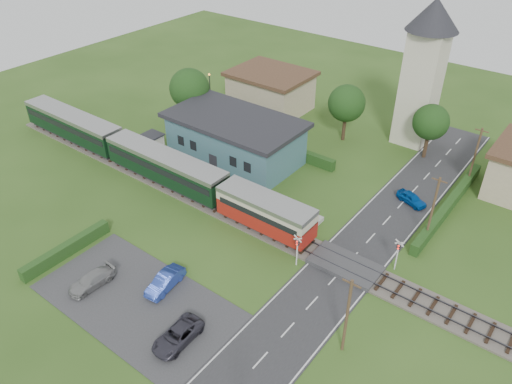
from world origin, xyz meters
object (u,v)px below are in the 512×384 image
Objects in this scene: church_tower at (425,63)px; car_park_silver at (92,280)px; crossing_signal_near at (297,246)px; car_park_dark at (178,336)px; train at (146,158)px; house_west at (271,90)px; pedestrian_far at (170,158)px; car_park_blue at (165,281)px; pedestrian_near at (253,192)px; car_on_road at (412,198)px; equipment_hut at (153,144)px; crossing_signal_far at (398,251)px; station_building at (235,138)px.

church_tower is 43.60m from car_park_silver.
car_park_dark is (-2.31, -12.49, -1.46)m from crossing_signal_near.
house_west is (0.60, 23.00, 0.61)m from train.
pedestrian_far is (0.37, -20.33, -1.51)m from house_west.
train is 34.14m from church_tower.
church_tower is 39.11m from car_park_blue.
car_park_dark is (9.92, 0.24, 0.01)m from car_park_silver.
car_park_dark is 19.04m from pedestrian_near.
crossing_signal_near reaches higher than car_on_road.
church_tower is at bearing 79.69° from car_park_silver.
car_park_dark is (22.09, -18.10, -1.06)m from equipment_hut.
car_on_road is 2.03× the size of pedestrian_far.
house_west is at bearing 107.96° from car_park_silver.
train reaches higher than car_park_blue.
train reaches higher than pedestrian_near.
train reaches higher than crossing_signal_far.
car_park_silver is at bearing -157.02° from pedestrian_far.
house_west is 35.26m from crossing_signal_far.
equipment_hut is 25.04m from crossing_signal_near.
equipment_hut is at bearing 178.54° from crossing_signal_far.
train reaches higher than car_park_silver.
house_west is 6.48× the size of pedestrian_far.
crossing_signal_near is at bearing -6.24° from train.
car_park_silver is at bearing -151.80° from car_park_blue.
station_building is 10.61m from train.
church_tower is at bearing 8.53° from house_west.
crossing_signal_far is at bearing -69.98° from church_tower.
car_park_silver is at bearing 169.02° from car_on_road.
house_west is 3.30× the size of crossing_signal_near.
church_tower is 21.55m from house_west.
equipment_hut is 0.78× the size of crossing_signal_near.
train is 2.98m from pedestrian_far.
station_building is 24.57m from car_park_silver.
car_park_silver is (4.17, -24.13, -2.02)m from station_building.
equipment_hut is at bearing -98.62° from house_west.
station_building is 9.66m from pedestrian_near.
pedestrian_far is (-21.03, 5.07, -0.86)m from crossing_signal_near.
car_park_blue is 2.42× the size of pedestrian_far.
pedestrian_near is (-6.74, 17.80, 0.56)m from car_park_dark.
crossing_signal_near is 21.65m from pedestrian_far.
crossing_signal_far is at bearing 4.68° from train.
car_park_blue is (-11.45, -24.33, 0.12)m from car_on_road.
pedestrian_far is at bearing -88.96° from house_west.
church_tower is at bearing 73.79° from car_park_blue.
church_tower is 26.39m from crossing_signal_far.
crossing_signal_far is 19.79m from car_park_dark.
car_park_blue is at bearing -138.93° from pedestrian_far.
equipment_hut is 9.92m from station_building.
car_park_silver is 19.87m from pedestrian_far.
church_tower reaches higher than car_on_road.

